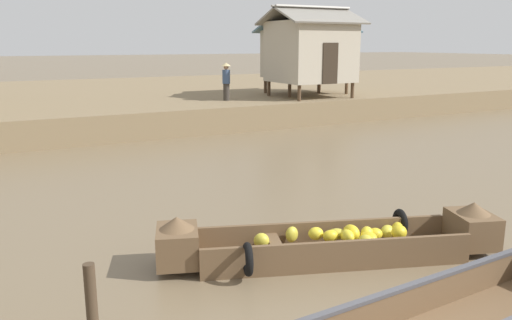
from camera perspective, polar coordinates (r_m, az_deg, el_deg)
name	(u,v)px	position (r m, az deg, el deg)	size (l,w,h in m)	color
ground_plane	(156,181)	(13.90, -10.93, -2.25)	(300.00, 300.00, 0.00)	#726047
riverbank_strip	(65,102)	(28.93, -20.36, 5.98)	(160.00, 20.00, 1.05)	#7F6B4C
banana_boat	(333,242)	(8.82, 8.47, -8.90)	(5.67, 2.73, 0.88)	brown
stilt_house_mid_left	(311,50)	(24.77, 6.06, 11.95)	(4.03, 3.61, 4.17)	#4C3826
stilt_house_mid_right	(306,53)	(26.45, 5.58, 11.72)	(4.46, 3.25, 3.71)	#4C3826
vendor_person	(226,80)	(23.14, -3.30, 8.85)	(0.44, 0.44, 1.66)	#332D28
mooring_post	(91,303)	(6.73, -17.71, -14.78)	(0.14, 0.14, 1.00)	#423323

